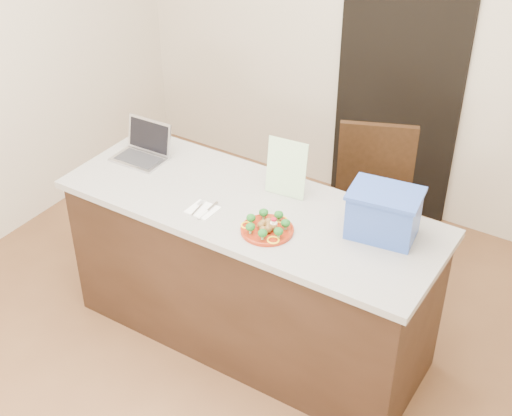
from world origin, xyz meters
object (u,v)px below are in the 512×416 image
Objects in this scene: napkin at (203,210)px; island at (250,273)px; plate at (267,230)px; laptop at (144,148)px; yogurt_bottle at (274,226)px; chair at (365,198)px; blue_box at (384,213)px.

island is at bearing 44.37° from napkin.
plate is 0.38m from napkin.
island is at bearing 142.61° from plate.
plate is 0.88× the size of laptop.
chair is (0.06, 0.99, -0.36)m from yogurt_bottle.
plate is 1.89× the size of napkin.
chair is at bearing 110.33° from blue_box.
blue_box is at bearing -84.08° from chair.
laptop reaches higher than plate.
napkin is at bearing -25.83° from laptop.
plate reaches higher than napkin.
blue_box reaches higher than laptop.
island is 0.95m from laptop.
plate is at bearing -117.86° from chair.
laptop reaches higher than napkin.
chair is (-0.39, 0.72, -0.45)m from blue_box.
yogurt_bottle is at bearing 23.93° from plate.
island is at bearing -8.99° from laptop.
napkin is 0.46× the size of laptop.
laptop is (-0.61, 0.27, 0.05)m from napkin.
laptop reaches higher than yogurt_bottle.
blue_box is 0.36× the size of chair.
chair reaches higher than island.
napkin is 0.13× the size of chair.
napkin is at bearing -137.32° from chair.
laptop is at bearing 172.75° from blue_box.
blue_box is 0.94m from chair.
napkin is at bearing -175.56° from yogurt_bottle.
laptop is at bearing 155.81° from napkin.
island is 7.80× the size of plate.
laptop is (-0.79, 0.10, 0.51)m from island.
chair is at bearing 65.23° from napkin.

